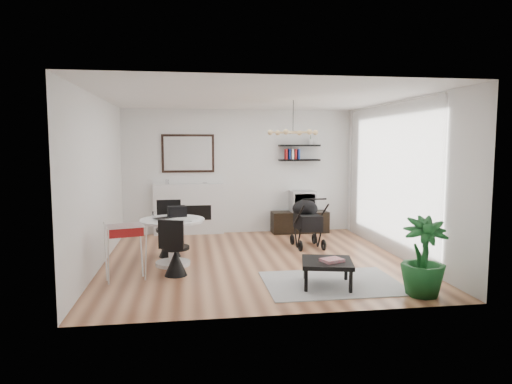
{
  "coord_description": "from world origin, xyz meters",
  "views": [
    {
      "loc": [
        -1.09,
        -7.44,
        1.95
      ],
      "look_at": [
        0.07,
        0.4,
        1.12
      ],
      "focal_mm": 32.0,
      "sensor_mm": 36.0,
      "label": 1
    }
  ],
  "objects": [
    {
      "name": "drinking_glass",
      "position": [
        -1.66,
        0.06,
        0.81
      ],
      "size": [
        0.06,
        0.06,
        0.11
      ],
      "primitive_type": "cylinder",
      "color": "white",
      "rests_on": "dining_table"
    },
    {
      "name": "black_bag",
      "position": [
        -1.29,
        0.12,
        0.84
      ],
      "size": [
        0.33,
        0.25,
        0.18
      ],
      "primitive_type": "cube",
      "rotation": [
        0.0,
        0.0,
        0.26
      ],
      "color": "black",
      "rests_on": "dining_table"
    },
    {
      "name": "ceiling",
      "position": [
        0.0,
        0.0,
        2.7
      ],
      "size": [
        5.0,
        5.0,
        0.0
      ],
      "primitive_type": "plane",
      "color": "white",
      "rests_on": "wall_back"
    },
    {
      "name": "potted_plant",
      "position": [
        1.88,
        -2.08,
        0.51
      ],
      "size": [
        0.66,
        0.66,
        1.02
      ],
      "primitive_type": "imported",
      "rotation": [
        0.0,
        0.0,
        -0.18
      ],
      "color": "#17501F",
      "rests_on": "floor"
    },
    {
      "name": "newspaper",
      "position": [
        -1.17,
        -0.21,
        0.76
      ],
      "size": [
        0.43,
        0.39,
        0.01
      ],
      "primitive_type": "cube",
      "rotation": [
        0.0,
        0.0,
        -0.33
      ],
      "color": "silver",
      "rests_on": "dining_table"
    },
    {
      "name": "shelf_lower",
      "position": [
        1.33,
        2.37,
        1.6
      ],
      "size": [
        0.9,
        0.25,
        0.04
      ],
      "primitive_type": "cube",
      "color": "black",
      "rests_on": "wall_back"
    },
    {
      "name": "coffee_table",
      "position": [
        0.77,
        -1.54,
        0.32
      ],
      "size": [
        0.82,
        0.82,
        0.35
      ],
      "rotation": [
        0.0,
        0.0,
        -0.24
      ],
      "color": "black",
      "rests_on": "rug"
    },
    {
      "name": "dining_table",
      "position": [
        -1.37,
        -0.11,
        0.5
      ],
      "size": [
        1.03,
        1.03,
        0.75
      ],
      "color": "white",
      "rests_on": "floor"
    },
    {
      "name": "stroller",
      "position": [
        1.12,
        0.89,
        0.43
      ],
      "size": [
        0.53,
        0.84,
        0.99
      ],
      "rotation": [
        0.0,
        0.0,
        0.04
      ],
      "color": "black",
      "rests_on": "floor"
    },
    {
      "name": "fireplace",
      "position": [
        -1.1,
        2.42,
        0.69
      ],
      "size": [
        1.5,
        0.17,
        2.16
      ],
      "color": "white",
      "rests_on": "floor"
    },
    {
      "name": "wall_back",
      "position": [
        0.0,
        2.5,
        1.35
      ],
      "size": [
        5.0,
        0.0,
        5.0
      ],
      "primitive_type": "plane",
      "rotation": [
        1.57,
        0.0,
        0.0
      ],
      "color": "white",
      "rests_on": "floor"
    },
    {
      "name": "magazines",
      "position": [
        0.82,
        -1.6,
        0.38
      ],
      "size": [
        0.34,
        0.3,
        0.04
      ],
      "primitive_type": "cube",
      "rotation": [
        0.0,
        0.0,
        0.36
      ],
      "color": "#C53144",
      "rests_on": "coffee_table"
    },
    {
      "name": "wall_left",
      "position": [
        -2.5,
        0.0,
        1.35
      ],
      "size": [
        0.0,
        5.0,
        5.0
      ],
      "primitive_type": "plane",
      "rotation": [
        1.57,
        0.0,
        1.57
      ],
      "color": "white",
      "rests_on": "floor"
    },
    {
      "name": "tv_console",
      "position": [
        1.33,
        2.27,
        0.23
      ],
      "size": [
        1.24,
        0.44,
        0.47
      ],
      "primitive_type": "cube",
      "color": "black",
      "rests_on": "floor"
    },
    {
      "name": "wall_right",
      "position": [
        2.5,
        0.0,
        1.35
      ],
      "size": [
        0.0,
        5.0,
        5.0
      ],
      "primitive_type": "plane",
      "rotation": [
        1.57,
        0.0,
        -1.57
      ],
      "color": "white",
      "rests_on": "floor"
    },
    {
      "name": "rug",
      "position": [
        0.88,
        -1.42,
        0.01
      ],
      "size": [
        1.89,
        1.37,
        0.01
      ],
      "primitive_type": "cube",
      "color": "#A4A4A4",
      "rests_on": "floor"
    },
    {
      "name": "crt_tv",
      "position": [
        1.38,
        2.27,
        0.7
      ],
      "size": [
        0.53,
        0.46,
        0.46
      ],
      "color": "#B2B2B4",
      "rests_on": "tv_console"
    },
    {
      "name": "drying_rack",
      "position": [
        -2.0,
        -0.86,
        0.43
      ],
      "size": [
        0.66,
        0.63,
        0.81
      ],
      "rotation": [
        0.0,
        0.0,
        0.26
      ],
      "color": "white",
      "rests_on": "floor"
    },
    {
      "name": "sheer_curtain",
      "position": [
        2.4,
        0.2,
        1.35
      ],
      "size": [
        0.04,
        3.6,
        2.6
      ],
      "primitive_type": "cube",
      "color": "white",
      "rests_on": "wall_right"
    },
    {
      "name": "shelf_upper",
      "position": [
        1.33,
        2.37,
        1.92
      ],
      "size": [
        0.9,
        0.25,
        0.04
      ],
      "primitive_type": "cube",
      "color": "black",
      "rests_on": "wall_back"
    },
    {
      "name": "chair_near",
      "position": [
        -1.31,
        -0.73,
        0.27
      ],
      "size": [
        0.44,
        0.46,
        0.86
      ],
      "rotation": [
        0.0,
        0.0,
        2.85
      ],
      "color": "black",
      "rests_on": "floor"
    },
    {
      "name": "floor",
      "position": [
        0.0,
        0.0,
        0.0
      ],
      "size": [
        5.0,
        5.0,
        0.0
      ],
      "primitive_type": "plane",
      "color": "brown",
      "rests_on": "ground"
    },
    {
      "name": "chair_far",
      "position": [
        -1.44,
        0.5,
        0.31
      ],
      "size": [
        0.46,
        0.47,
        0.97
      ],
      "rotation": [
        0.0,
        0.0,
        0.06
      ],
      "color": "black",
      "rests_on": "floor"
    },
    {
      "name": "laptop",
      "position": [
        -1.5,
        -0.12,
        0.77
      ],
      "size": [
        0.36,
        0.34,
        0.02
      ],
      "primitive_type": "imported",
      "rotation": [
        0.0,
        0.0,
        0.62
      ],
      "color": "black",
      "rests_on": "dining_table"
    },
    {
      "name": "pendant_lamp",
      "position": [
        0.7,
        0.3,
        2.15
      ],
      "size": [
        0.9,
        0.9,
        0.1
      ],
      "primitive_type": null,
      "color": "tan",
      "rests_on": "ceiling"
    }
  ]
}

